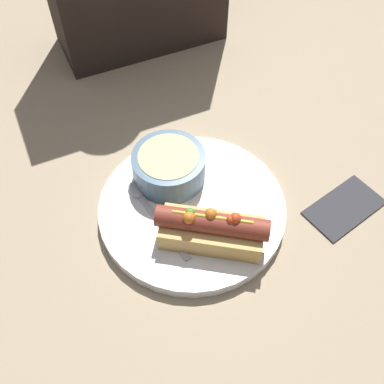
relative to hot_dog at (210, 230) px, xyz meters
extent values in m
plane|color=tan|center=(0.00, 0.07, -0.05)|extent=(4.00, 4.00, 0.00)
cylinder|color=white|center=(0.00, 0.07, -0.04)|extent=(0.28, 0.28, 0.02)
cube|color=#DBAD60|center=(0.00, 0.00, -0.01)|extent=(0.15, 0.13, 0.03)
cylinder|color=brown|center=(0.00, 0.00, 0.02)|extent=(0.14, 0.11, 0.03)
sphere|color=#C63F1E|center=(0.03, -0.01, 0.03)|extent=(0.02, 0.02, 0.02)
sphere|color=orange|center=(-0.03, 0.01, 0.03)|extent=(0.02, 0.02, 0.02)
sphere|color=#518C2D|center=(-0.02, 0.02, 0.03)|extent=(0.01, 0.01, 0.01)
sphere|color=orange|center=(0.00, 0.00, 0.03)|extent=(0.02, 0.02, 0.02)
sphere|color=#C63F1E|center=(0.02, -0.01, 0.03)|extent=(0.01, 0.01, 0.01)
cylinder|color=gold|center=(0.00, 0.00, 0.03)|extent=(0.09, 0.06, 0.01)
cylinder|color=slate|center=(-0.01, 0.13, 0.00)|extent=(0.11, 0.11, 0.05)
cylinder|color=#D1C184|center=(-0.01, 0.13, 0.01)|extent=(0.09, 0.09, 0.01)
cube|color=#B7B7BC|center=(-0.05, 0.04, -0.03)|extent=(0.03, 0.13, 0.00)
ellipsoid|color=#B7B7BC|center=(-0.06, 0.12, -0.02)|extent=(0.03, 0.04, 0.01)
cube|color=#333338|center=(0.22, -0.02, -0.04)|extent=(0.13, 0.09, 0.01)
camera|label=1|loc=(-0.16, -0.28, 0.52)|focal=42.00mm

